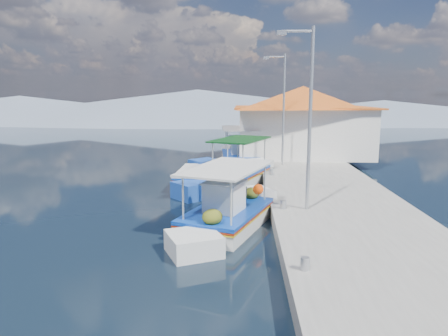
{
  "coord_description": "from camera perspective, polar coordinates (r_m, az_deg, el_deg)",
  "views": [
    {
      "loc": [
        2.4,
        -11.66,
        4.35
      ],
      "look_at": [
        1.61,
        5.36,
        1.3
      ],
      "focal_mm": 32.84,
      "sensor_mm": 36.0,
      "label": 1
    }
  ],
  "objects": [
    {
      "name": "lamp_post_far",
      "position": [
        22.76,
        8.08,
        8.8
      ],
      "size": [
        1.21,
        0.14,
        6.0
      ],
      "color": "#A5A8AD",
      "rests_on": "quay"
    },
    {
      "name": "caique_far",
      "position": [
        25.88,
        2.25,
        1.54
      ],
      "size": [
        2.5,
        7.36,
        2.58
      ],
      "rotation": [
        0.0,
        0.0,
        -0.07
      ],
      "color": "white",
      "rests_on": "ground"
    },
    {
      "name": "caique_blue_hull",
      "position": [
        19.85,
        -3.42,
        -1.59
      ],
      "size": [
        2.1,
        6.65,
        1.18
      ],
      "rotation": [
        0.0,
        0.0,
        0.03
      ],
      "color": "#1C49AA",
      "rests_on": "ground"
    },
    {
      "name": "lamp_post_near",
      "position": [
        13.83,
        11.55,
        7.88
      ],
      "size": [
        1.21,
        0.14,
        6.0
      ],
      "color": "#A5A8AD",
      "rests_on": "quay"
    },
    {
      "name": "quay",
      "position": [
        18.47,
        13.55,
        -2.97
      ],
      "size": [
        5.0,
        44.0,
        0.5
      ],
      "primitive_type": "cube",
      "color": "gray",
      "rests_on": "ground"
    },
    {
      "name": "main_caique",
      "position": [
        13.67,
        0.4,
        -6.48
      ],
      "size": [
        3.54,
        6.5,
        2.28
      ],
      "rotation": [
        0.0,
        0.0,
        0.35
      ],
      "color": "white",
      "rests_on": "ground"
    },
    {
      "name": "ground",
      "position": [
        12.68,
        -8.54,
        -10.04
      ],
      "size": [
        160.0,
        160.0,
        0.0
      ],
      "primitive_type": "plane",
      "color": "black",
      "rests_on": "ground"
    },
    {
      "name": "mountain_ridge",
      "position": [
        67.83,
        6.24,
        8.15
      ],
      "size": [
        171.4,
        96.0,
        5.5
      ],
      "color": "slate",
      "rests_on": "ground"
    },
    {
      "name": "harbor_building",
      "position": [
        26.98,
        10.83,
        6.63
      ],
      "size": [
        10.49,
        10.49,
        4.4
      ],
      "color": "white",
      "rests_on": "quay"
    },
    {
      "name": "caique_green_canopy",
      "position": [
        20.48,
        2.14,
        -1.07
      ],
      "size": [
        3.55,
        6.12,
        2.47
      ],
      "rotation": [
        0.0,
        0.0,
        0.39
      ],
      "color": "white",
      "rests_on": "ground"
    },
    {
      "name": "bollards",
      "position": [
        17.37,
        7.24,
        -2.23
      ],
      "size": [
        0.2,
        17.2,
        0.3
      ],
      "color": "#A5A8AD",
      "rests_on": "quay"
    }
  ]
}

